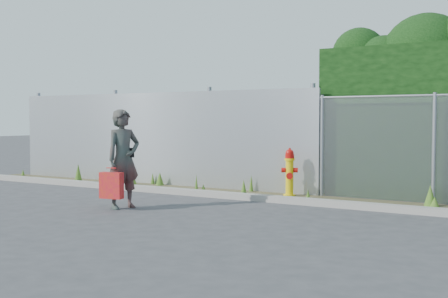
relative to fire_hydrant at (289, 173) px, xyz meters
name	(u,v)px	position (x,y,z in m)	size (l,w,h in m)	color
ground	(197,213)	(-0.50, -2.64, -0.48)	(80.00, 80.00, 0.00)	#3A3A3D
curb	(248,197)	(-0.50, -0.84, -0.42)	(16.00, 0.22, 0.12)	gray
weed_strip	(303,195)	(0.38, -0.21, -0.39)	(16.00, 1.29, 0.55)	#453E27
corrugated_fence	(152,138)	(-3.75, 0.37, 0.62)	(8.50, 0.21, 2.30)	#AEB0B5
fire_hydrant	(289,173)	(0.00, 0.00, 0.00)	(0.33, 0.30, 0.99)	yellow
woman	(123,159)	(-1.91, -2.83, 0.39)	(0.63, 0.42, 1.74)	#0E5C4E
red_tote_bag	(111,185)	(-1.94, -3.11, -0.05)	(0.41, 0.15, 0.53)	red
black_shoulder_bag	(128,153)	(-1.90, -2.71, 0.50)	(0.22, 0.09, 0.17)	black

